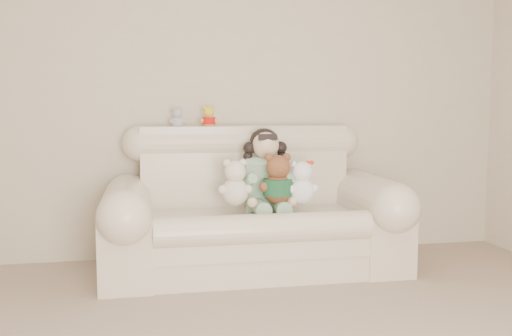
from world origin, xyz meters
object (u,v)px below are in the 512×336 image
object	(u,v)px
white_cat	(302,178)
cream_teddy	(235,178)
brown_teddy	(278,174)
sofa	(253,199)
seated_child	(265,169)

from	to	relation	value
white_cat	cream_teddy	bearing A→B (deg)	-162.18
cream_teddy	white_cat	bearing A→B (deg)	12.91
brown_teddy	cream_teddy	distance (m)	0.30
white_cat	sofa	bearing A→B (deg)	176.77
brown_teddy	sofa	bearing A→B (deg)	165.73
seated_child	white_cat	xyz separation A→B (m)	(0.21, -0.23, -0.04)
seated_child	cream_teddy	bearing A→B (deg)	-134.23
sofa	white_cat	bearing A→B (deg)	-25.06
seated_child	white_cat	world-z (taller)	seated_child
seated_child	sofa	bearing A→B (deg)	-134.20
seated_child	cream_teddy	world-z (taller)	seated_child
seated_child	cream_teddy	distance (m)	0.32
sofa	cream_teddy	bearing A→B (deg)	-142.54
white_cat	cream_teddy	distance (m)	0.46
sofa	cream_teddy	xyz separation A→B (m)	(-0.15, -0.11, 0.17)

